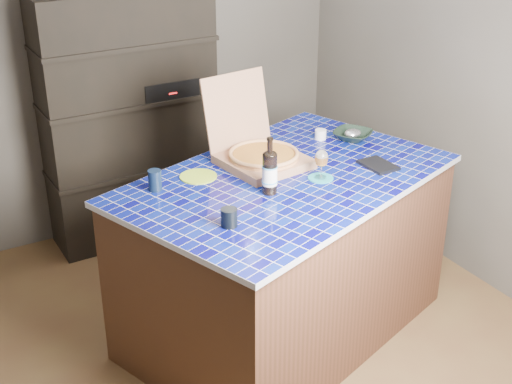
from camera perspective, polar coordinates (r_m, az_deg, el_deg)
room at (r=3.69m, az=-1.94°, el=3.93°), size 3.50×3.50×3.50m
shelving_unit at (r=5.13m, az=-10.01°, el=5.79°), size 1.20×0.41×1.80m
kitchen_island at (r=4.13m, az=2.31°, el=-5.10°), size 2.10×1.68×1.00m
pizza_box at (r=4.04m, az=0.37°, el=3.15°), size 0.49×0.57×0.47m
mead_bottle at (r=3.66m, az=1.10°, el=1.65°), size 0.08×0.08×0.31m
teal_trivet at (r=3.89m, az=5.19°, el=1.12°), size 0.14×0.14×0.01m
wine_glass at (r=3.84m, az=5.26°, el=2.65°), size 0.07×0.07×0.16m
tumbler at (r=3.37m, az=-2.17°, el=-2.05°), size 0.08×0.08×0.09m
dvd_case at (r=4.08m, az=9.75°, el=2.13°), size 0.15×0.21×0.02m
bowl at (r=4.44m, az=7.74°, el=4.52°), size 0.32×0.32×0.06m
foil_contents at (r=4.43m, az=7.75°, el=4.67°), size 0.11×0.09×0.05m
white_jar at (r=4.42m, az=5.19°, el=4.61°), size 0.07×0.07×0.06m
navy_cup at (r=3.76m, az=-8.09°, el=0.94°), size 0.07×0.07×0.11m
green_trivet at (r=3.91m, az=-4.64°, el=1.26°), size 0.20×0.20×0.01m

